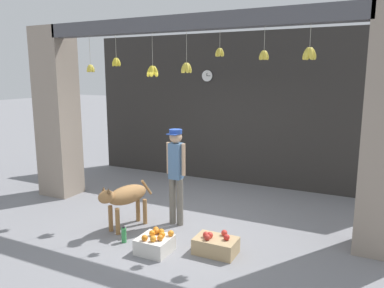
# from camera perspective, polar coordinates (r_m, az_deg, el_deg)

# --- Properties ---
(ground_plane) EXTENTS (60.00, 60.00, 0.00)m
(ground_plane) POSITION_cam_1_polar(r_m,az_deg,el_deg) (6.47, -1.59, -11.83)
(ground_plane) COLOR gray
(shop_back_wall) EXTENTS (7.29, 0.12, 3.37)m
(shop_back_wall) POSITION_cam_1_polar(r_m,az_deg,el_deg) (8.51, 6.92, 5.26)
(shop_back_wall) COLOR #2D2B28
(shop_back_wall) RESTS_ON ground_plane
(shop_pillar_left) EXTENTS (0.70, 0.60, 3.37)m
(shop_pillar_left) POSITION_cam_1_polar(r_m,az_deg,el_deg) (8.08, -19.83, 4.43)
(shop_pillar_left) COLOR gray
(shop_pillar_left) RESTS_ON ground_plane
(storefront_awning) EXTENTS (5.39, 0.26, 0.97)m
(storefront_awning) POSITION_cam_1_polar(r_m,az_deg,el_deg) (6.13, -1.17, 17.53)
(storefront_awning) COLOR #4C4C51
(dog) EXTENTS (0.48, 1.06, 0.77)m
(dog) POSITION_cam_1_polar(r_m,az_deg,el_deg) (6.14, -10.15, -7.92)
(dog) COLOR #9E7042
(dog) RESTS_ON ground_plane
(shopkeeper) EXTENTS (0.34, 0.26, 1.60)m
(shopkeeper) POSITION_cam_1_polar(r_m,az_deg,el_deg) (6.10, -2.46, -3.94)
(shopkeeper) COLOR #6B665B
(shopkeeper) RESTS_ON ground_plane
(fruit_crate_oranges) EXTENTS (0.45, 0.44, 0.30)m
(fruit_crate_oranges) POSITION_cam_1_polar(r_m,az_deg,el_deg) (5.45, -5.65, -14.85)
(fruit_crate_oranges) COLOR silver
(fruit_crate_oranges) RESTS_ON ground_plane
(fruit_crate_apples) EXTENTS (0.58, 0.39, 0.30)m
(fruit_crate_apples) POSITION_cam_1_polar(r_m,az_deg,el_deg) (5.41, 3.64, -15.11)
(fruit_crate_apples) COLOR tan
(fruit_crate_apples) RESTS_ON ground_plane
(water_bottle) EXTENTS (0.07, 0.07, 0.25)m
(water_bottle) POSITION_cam_1_polar(r_m,az_deg,el_deg) (5.81, -10.33, -13.48)
(water_bottle) COLOR #38934C
(water_bottle) RESTS_ON ground_plane
(wall_clock) EXTENTS (0.27, 0.03, 0.27)m
(wall_clock) POSITION_cam_1_polar(r_m,az_deg,el_deg) (8.67, 2.33, 10.34)
(wall_clock) COLOR black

